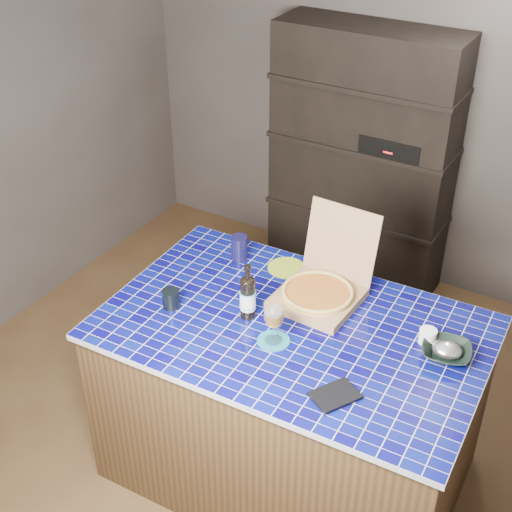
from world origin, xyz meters
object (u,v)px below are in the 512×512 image
Objects in this scene: bowl at (446,352)px; dvd_case at (335,395)px; pizza_box at (320,290)px; wine_glass at (274,316)px; kitchen_island at (290,401)px; mead_bottle at (248,297)px.

dvd_case is at bearing -123.33° from bowl.
pizza_box reaches higher than wine_glass.
kitchen_island is 0.63m from wine_glass.
pizza_box reaches higher than bowl.
mead_bottle is 1.43× the size of wine_glass.
mead_bottle is 0.22m from wine_glass.
kitchen_island is at bearing 11.83° from mead_bottle.
bowl is (0.30, 0.46, 0.02)m from dvd_case.
kitchen_island is at bearing -91.03° from pizza_box.
bowl reaches higher than dvd_case.
pizza_box is 0.37m from mead_bottle.
pizza_box is 0.66m from dvd_case.
mead_bottle reaches higher than wine_glass.
kitchen_island is 9.52× the size of dvd_case.
wine_glass is 0.94× the size of bowl.
kitchen_island is 3.80× the size of pizza_box.
mead_bottle is at bearing -175.41° from dvd_case.
dvd_case is (0.36, -0.32, 0.48)m from kitchen_island.
bowl reaches higher than kitchen_island.
mead_bottle is 0.90m from bowl.
kitchen_island is 0.68m from dvd_case.
mead_bottle is 0.64m from dvd_case.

